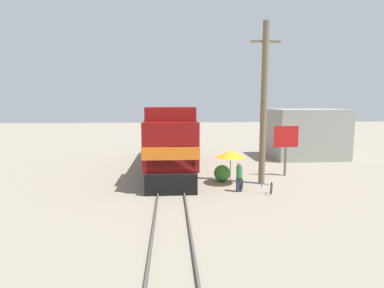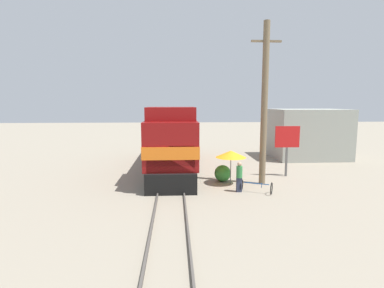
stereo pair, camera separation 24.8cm
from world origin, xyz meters
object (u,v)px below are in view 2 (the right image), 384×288
at_px(vendor_umbrella, 231,154).
at_px(billboard_sign, 287,140).
at_px(bicycle, 256,187).
at_px(locomotive, 172,142).
at_px(utility_pole, 264,104).
at_px(person_bystander, 239,176).

height_order(vendor_umbrella, billboard_sign, billboard_sign).
height_order(billboard_sign, bicycle, billboard_sign).
height_order(locomotive, billboard_sign, locomotive).
distance_m(utility_pole, billboard_sign, 3.79).
height_order(vendor_umbrella, bicycle, vendor_umbrella).
height_order(locomotive, bicycle, locomotive).
bearing_deg(utility_pole, person_bystander, -137.86).
bearing_deg(billboard_sign, locomotive, 160.86).
relative_size(billboard_sign, person_bystander, 2.00).
height_order(utility_pole, vendor_umbrella, utility_pole).
relative_size(billboard_sign, bicycle, 1.88).
distance_m(locomotive, vendor_umbrella, 5.83).
relative_size(utility_pole, vendor_umbrella, 4.64).
distance_m(vendor_umbrella, billboard_sign, 4.61).
height_order(person_bystander, bicycle, person_bystander).
height_order(utility_pole, bicycle, utility_pole).
bearing_deg(bicycle, person_bystander, 103.14).
relative_size(locomotive, billboard_sign, 4.12).
relative_size(locomotive, person_bystander, 8.26).
xyz_separation_m(billboard_sign, bicycle, (-3.09, -3.71, -2.16)).
distance_m(locomotive, person_bystander, 7.41).
height_order(locomotive, utility_pole, utility_pole).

